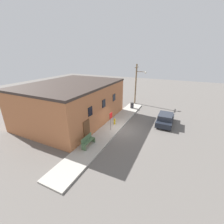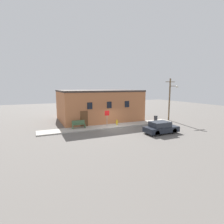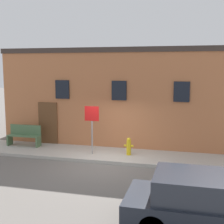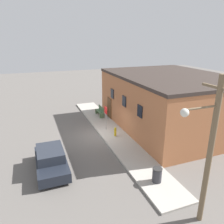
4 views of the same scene
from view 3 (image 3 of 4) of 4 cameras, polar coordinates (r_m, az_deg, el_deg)
ground_plane at (r=12.94m, az=-1.36°, el=-9.48°), size 80.00×80.00×0.00m
sidewalk at (r=13.95m, az=-0.11°, el=-7.88°), size 19.04×2.21×0.13m
brick_building at (r=18.97m, az=4.45°, el=3.65°), size 12.23×9.23×4.85m
fire_hydrant at (r=13.66m, az=3.07°, el=-6.28°), size 0.41×0.19×0.77m
stop_sign at (r=13.58m, az=-3.70°, el=-1.63°), size 0.64×0.06×2.13m
bench at (r=15.81m, az=-15.73°, el=-4.17°), size 1.64×0.44×1.00m
parked_car at (r=8.16m, az=16.70°, el=-15.84°), size 3.99×1.81×1.38m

